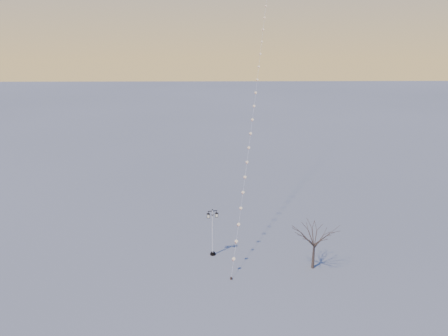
{
  "coord_description": "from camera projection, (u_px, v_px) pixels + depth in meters",
  "views": [
    {
      "loc": [
        -2.37,
        -31.9,
        18.56
      ],
      "look_at": [
        -1.7,
        3.85,
        7.54
      ],
      "focal_mm": 34.9,
      "sensor_mm": 36.0,
      "label": 1
    }
  ],
  "objects": [
    {
      "name": "kite_train",
      "position": [
        258.0,
        64.0,
        45.16
      ],
      "size": [
        7.06,
        32.58,
        31.54
      ],
      "rotation": [
        0.0,
        0.0,
        0.17
      ],
      "color": "black",
      "rests_on": "ground"
    },
    {
      "name": "street_lamp",
      "position": [
        213.0,
        230.0,
        37.55
      ],
      "size": [
        1.08,
        0.52,
        4.31
      ],
      "rotation": [
        0.0,
        0.0,
        0.2
      ],
      "color": "black",
      "rests_on": "ground"
    },
    {
      "name": "ground",
      "position": [
        245.0,
        269.0,
        35.99
      ],
      "size": [
        300.0,
        300.0,
        0.0
      ],
      "primitive_type": "plane",
      "color": "slate",
      "rests_on": "ground"
    },
    {
      "name": "bare_tree",
      "position": [
        315.0,
        237.0,
        35.29
      ],
      "size": [
        2.45,
        2.45,
        4.06
      ],
      "rotation": [
        0.0,
        0.0,
        -0.08
      ],
      "color": "#41332A",
      "rests_on": "ground"
    }
  ]
}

